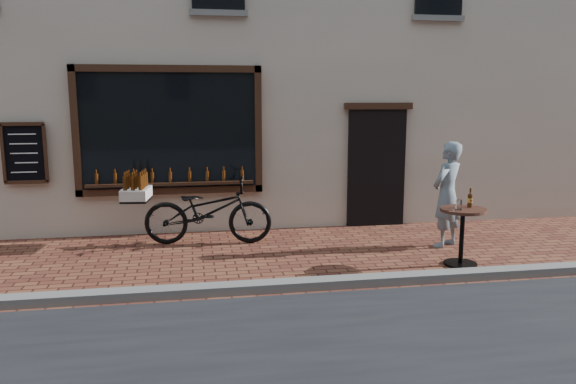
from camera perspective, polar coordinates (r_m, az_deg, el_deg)
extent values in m
plane|color=#5B281D|center=(7.21, 3.13, -10.25)|extent=(90.00, 90.00, 0.00)
cube|color=slate|center=(7.38, 2.78, -9.29)|extent=(90.00, 0.25, 0.12)
cube|color=black|center=(10.07, -11.96, 6.12)|extent=(3.00, 0.06, 2.00)
cube|color=black|center=(10.03, -12.19, 12.16)|extent=(3.24, 0.10, 0.12)
cube|color=black|center=(10.17, -11.75, 0.15)|extent=(3.24, 0.10, 0.12)
cube|color=black|center=(10.22, -20.78, 5.75)|extent=(0.12, 0.10, 2.24)
cube|color=black|center=(10.11, -3.05, 6.34)|extent=(0.12, 0.10, 2.24)
cube|color=black|center=(10.10, -11.79, 0.83)|extent=(2.90, 0.16, 0.05)
cube|color=black|center=(10.71, 8.96, 2.41)|extent=(1.10, 0.10, 2.20)
cube|color=black|center=(10.60, 9.18, 8.62)|extent=(1.30, 0.10, 0.12)
cube|color=black|center=(10.45, -25.18, 3.60)|extent=(0.62, 0.04, 0.92)
cylinder|color=#3D1C07|center=(10.20, -18.84, 1.27)|extent=(0.06, 0.06, 0.19)
cylinder|color=#3D1C07|center=(10.16, -17.10, 1.33)|extent=(0.06, 0.06, 0.19)
cylinder|color=#3D1C07|center=(10.12, -15.35, 1.39)|extent=(0.06, 0.06, 0.19)
cylinder|color=#3D1C07|center=(10.10, -13.58, 1.45)|extent=(0.06, 0.06, 0.19)
cylinder|color=#3D1C07|center=(10.08, -11.81, 1.50)|extent=(0.06, 0.06, 0.19)
cylinder|color=#3D1C07|center=(10.08, -10.04, 1.56)|extent=(0.06, 0.06, 0.19)
cylinder|color=#3D1C07|center=(10.08, -8.26, 1.61)|extent=(0.06, 0.06, 0.19)
cylinder|color=#3D1C07|center=(10.09, -6.49, 1.66)|extent=(0.06, 0.06, 0.19)
cylinder|color=#3D1C07|center=(10.12, -4.72, 1.71)|extent=(0.06, 0.06, 0.19)
imported|color=black|center=(9.46, -8.12, -1.92)|extent=(2.18, 0.97, 1.11)
cube|color=black|center=(9.59, -15.14, -0.74)|extent=(0.48, 0.64, 0.04)
cube|color=beige|center=(9.57, -15.17, -0.12)|extent=(0.49, 0.66, 0.17)
cylinder|color=#3D1C07|center=(9.30, -14.76, 0.88)|extent=(0.07, 0.07, 0.23)
cylinder|color=#3D1C07|center=(9.33, -15.50, 0.87)|extent=(0.07, 0.07, 0.23)
cylinder|color=#3D1C07|center=(9.35, -16.24, 0.86)|extent=(0.07, 0.07, 0.23)
cylinder|color=#3D1C07|center=(9.44, -14.58, 1.02)|extent=(0.07, 0.07, 0.23)
cylinder|color=#3D1C07|center=(9.47, -15.31, 1.01)|extent=(0.07, 0.07, 0.23)
cylinder|color=#3D1C07|center=(9.50, -16.04, 1.00)|extent=(0.07, 0.07, 0.23)
cylinder|color=#3D1C07|center=(9.59, -14.41, 1.16)|extent=(0.07, 0.07, 0.23)
cylinder|color=#3D1C07|center=(9.61, -15.13, 1.15)|extent=(0.07, 0.07, 0.23)
cylinder|color=#3D1C07|center=(9.64, -15.85, 1.14)|extent=(0.07, 0.07, 0.23)
cylinder|color=#3D1C07|center=(9.73, -14.25, 1.29)|extent=(0.07, 0.07, 0.23)
cylinder|color=black|center=(8.72, 17.09, -6.97)|extent=(0.48, 0.48, 0.03)
cylinder|color=black|center=(8.61, 17.23, -4.41)|extent=(0.07, 0.07, 0.77)
cylinder|color=#331911|center=(8.52, 17.37, -1.75)|extent=(0.66, 0.66, 0.04)
cylinder|color=gold|center=(8.61, 18.00, -0.81)|extent=(0.07, 0.07, 0.07)
cylinder|color=white|center=(8.39, 16.98, -1.26)|extent=(0.09, 0.09, 0.14)
imported|color=slate|center=(9.50, 15.86, -0.25)|extent=(0.76, 0.70, 1.73)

